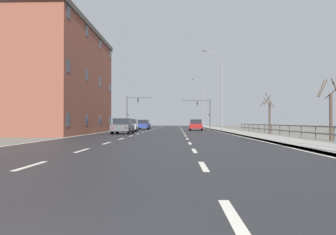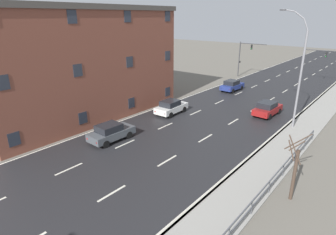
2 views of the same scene
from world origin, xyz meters
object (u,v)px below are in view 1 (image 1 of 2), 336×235
Objects in this scene: car_far_right at (123,126)px; car_far_left at (196,125)px; car_near_left at (130,125)px; traffic_signal_right at (204,109)px; traffic_signal_left at (131,107)px; street_lamp_midground at (220,91)px; street_lamp_distant at (202,104)px; car_distant at (144,125)px; brick_building at (30,81)px.

car_far_right and car_far_left have the same top height.
traffic_signal_right is at bearing 64.67° from car_near_left.
traffic_signal_left reaches higher than traffic_signal_right.
street_lamp_midground reaches higher than car_far_right.
street_lamp_distant is 2.03× the size of traffic_signal_right.
car_far_right is 1.00× the size of car_distant.
car_distant and car_near_left have the same top height.
street_lamp_distant is at bearing 65.26° from brick_building.
traffic_signal_right is 1.35× the size of car_near_left.
car_near_left is at bearing 94.76° from car_far_right.
traffic_signal_right is 16.13m from car_distant.
traffic_signal_left is 11.24m from car_distant.
car_near_left is at bearing -160.70° from street_lamp_midground.
traffic_signal_left is at bearing 76.45° from brick_building.
car_far_left is at bearing -95.25° from street_lamp_distant.
car_far_left is 1.00× the size of car_distant.
car_distant is 22.94m from brick_building.
car_far_right is 0.19× the size of brick_building.
brick_building is at bearing -114.74° from street_lamp_distant.
car_far_right is at bearing -84.34° from traffic_signal_left.
car_far_right is at bearing -130.65° from street_lamp_midground.
traffic_signal_left is (-14.51, -17.13, -1.57)m from street_lamp_distant.
car_far_right is 0.99× the size of car_far_left.
traffic_signal_right reaches higher than car_near_left.
traffic_signal_left is 30.98m from brick_building.
car_near_left is at bearing -113.63° from traffic_signal_right.
traffic_signal_right is 1.35× the size of car_far_right.
traffic_signal_right is at bearing 74.59° from car_far_right.
street_lamp_midground is at bearing -90.02° from street_lamp_distant.
brick_building is (-10.51, -19.79, 4.89)m from car_distant.
car_distant is at bearing 86.30° from car_near_left.
car_near_left is at bearing -83.33° from traffic_signal_left.
traffic_signal_left is 1.46× the size of car_distant.
traffic_signal_right is 0.92× the size of traffic_signal_left.
street_lamp_midground is 24.57m from traffic_signal_left.
car_far_left is 1.01× the size of car_near_left.
car_distant is (0.01, 22.59, 0.00)m from car_far_right.
brick_building is at bearing -103.55° from traffic_signal_left.
street_lamp_midground is 13.20m from car_near_left.
street_lamp_distant reaches higher than car_far_right.
traffic_signal_left is at bearing 109.94° from car_distant.
brick_building is at bearing -115.68° from car_distant.
traffic_signal_left is 1.46× the size of car_far_right.
street_lamp_midground is 0.51× the size of brick_building.
traffic_signal_left is (-13.89, -1.49, 0.22)m from traffic_signal_right.
car_distant is (-11.23, 9.51, -4.53)m from street_lamp_midground.
car_far_left is 0.19× the size of brick_building.
street_lamp_midground is 5.92m from car_far_left.
street_lamp_distant reaches higher than traffic_signal_left.
street_lamp_distant is 22.50m from traffic_signal_left.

